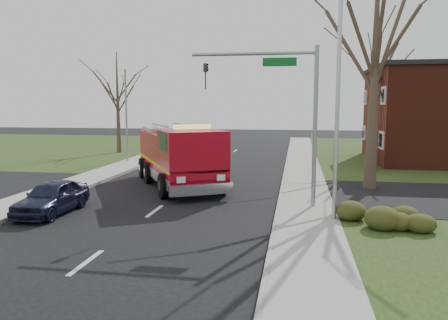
# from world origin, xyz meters

# --- Properties ---
(ground) EXTENTS (120.00, 120.00, 0.00)m
(ground) POSITION_xyz_m (0.00, 0.00, 0.00)
(ground) COLOR black
(ground) RESTS_ON ground
(sidewalk_right) EXTENTS (2.40, 80.00, 0.15)m
(sidewalk_right) POSITION_xyz_m (6.20, 0.00, 0.07)
(sidewalk_right) COLOR #979892
(sidewalk_right) RESTS_ON ground
(sidewalk_left) EXTENTS (2.40, 80.00, 0.15)m
(sidewalk_left) POSITION_xyz_m (-6.20, 0.00, 0.07)
(sidewalk_left) COLOR #979892
(sidewalk_left) RESTS_ON ground
(health_center_sign) EXTENTS (0.12, 2.00, 1.40)m
(health_center_sign) POSITION_xyz_m (10.50, 12.50, 0.88)
(health_center_sign) COLOR #42100F
(health_center_sign) RESTS_ON ground
(hedge_corner) EXTENTS (2.80, 2.00, 0.90)m
(hedge_corner) POSITION_xyz_m (9.00, -1.00, 0.58)
(hedge_corner) COLOR #323A15
(hedge_corner) RESTS_ON lawn_right
(bare_tree_near) EXTENTS (6.00, 6.00, 12.00)m
(bare_tree_near) POSITION_xyz_m (9.50, 6.00, 7.41)
(bare_tree_near) COLOR #3C3023
(bare_tree_near) RESTS_ON ground
(bare_tree_far) EXTENTS (5.25, 5.25, 10.50)m
(bare_tree_far) POSITION_xyz_m (11.00, 15.00, 6.49)
(bare_tree_far) COLOR #3C3023
(bare_tree_far) RESTS_ON ground
(bare_tree_left) EXTENTS (4.50, 4.50, 9.00)m
(bare_tree_left) POSITION_xyz_m (-10.00, 20.00, 5.56)
(bare_tree_left) COLOR #3C3023
(bare_tree_left) RESTS_ON ground
(traffic_signal_mast) EXTENTS (5.29, 0.18, 6.80)m
(traffic_signal_mast) POSITION_xyz_m (5.21, 1.50, 4.71)
(traffic_signal_mast) COLOR gray
(traffic_signal_mast) RESTS_ON ground
(streetlight_pole) EXTENTS (1.48, 0.16, 8.40)m
(streetlight_pole) POSITION_xyz_m (7.14, -0.50, 4.55)
(streetlight_pole) COLOR #B7BABF
(streetlight_pole) RESTS_ON ground
(utility_pole_far) EXTENTS (0.14, 0.14, 7.00)m
(utility_pole_far) POSITION_xyz_m (-6.80, 14.00, 3.50)
(utility_pole_far) COLOR gray
(utility_pole_far) RESTS_ON ground
(fire_engine) EXTENTS (6.66, 8.90, 3.45)m
(fire_engine) POSITION_xyz_m (-0.46, 5.61, 1.56)
(fire_engine) COLOR #9E0718
(fire_engine) RESTS_ON ground
(parked_car_maroon) EXTENTS (1.64, 4.00, 1.36)m
(parked_car_maroon) POSITION_xyz_m (-4.01, -1.00, 0.68)
(parked_car_maroon) COLOR #161932
(parked_car_maroon) RESTS_ON ground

